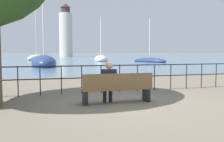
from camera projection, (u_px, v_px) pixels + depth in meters
ground_plane at (117, 103)px, 7.49m from camera, size 1000.00×1000.00×0.00m
harbor_water at (42, 55)px, 159.06m from camera, size 600.00×300.00×0.01m
park_bench at (117, 88)px, 7.40m from camera, size 2.12×0.45×0.90m
seated_person_left at (109, 80)px, 7.39m from camera, size 0.40×0.35×1.25m
promenade_railing at (101, 74)px, 9.31m from camera, size 13.19×0.04×1.05m
sailboat_0 at (149, 61)px, 39.17m from camera, size 4.55×6.93×7.05m
sailboat_1 at (37, 58)px, 49.35m from camera, size 4.36×8.21×10.31m
sailboat_2 at (44, 63)px, 26.22m from camera, size 2.54×5.45×7.53m
sailboat_3 at (101, 59)px, 43.42m from camera, size 4.04×6.77×8.08m
harbor_lighthouse at (66, 32)px, 87.76m from camera, size 4.58×4.58×18.66m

